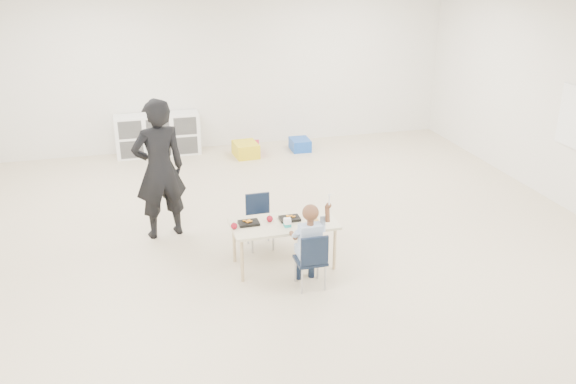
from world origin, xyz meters
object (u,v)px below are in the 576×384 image
object	(u,v)px
table	(284,244)
adult	(159,169)
child	(311,244)
cubby_shelf	(158,135)
chair_near	(310,259)

from	to	relation	value
table	adult	size ratio (longest dim) A/B	0.67
child	adult	distance (m)	2.18
table	cubby_shelf	xyz separation A→B (m)	(-1.08, 4.34, 0.08)
table	child	world-z (taller)	child
adult	cubby_shelf	bearing A→B (deg)	-105.77
table	cubby_shelf	world-z (taller)	cubby_shelf
table	adult	xyz separation A→B (m)	(-1.23, 1.14, 0.59)
cubby_shelf	table	bearing A→B (deg)	-75.97
chair_near	cubby_shelf	xyz separation A→B (m)	(-1.24, 4.84, 0.03)
table	chair_near	world-z (taller)	chair_near
chair_near	cubby_shelf	distance (m)	5.00
chair_near	child	world-z (taller)	child
table	chair_near	size ratio (longest dim) A/B	1.82
table	cubby_shelf	distance (m)	4.47
table	child	distance (m)	0.58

